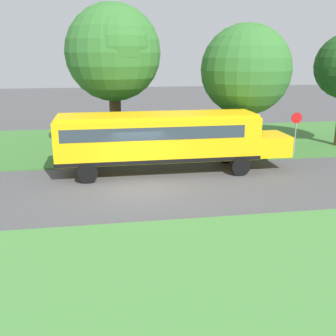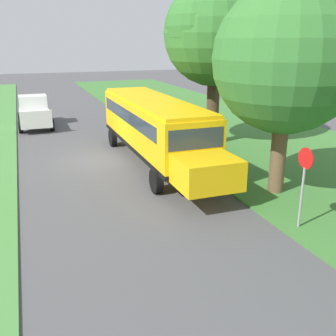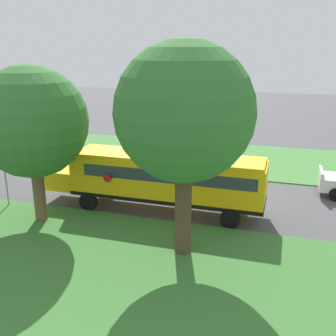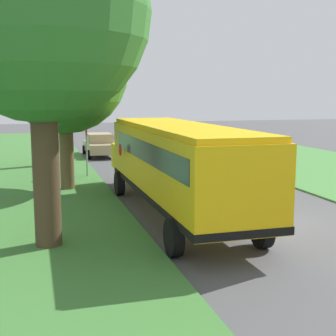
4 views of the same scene
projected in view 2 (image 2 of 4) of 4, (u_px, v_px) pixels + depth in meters
name	position (u px, v px, depth m)	size (l,w,h in m)	color
ground_plane	(100.00, 160.00, 20.20)	(120.00, 120.00, 0.00)	#4C4C4F
grass_verge	(266.00, 143.00, 23.49)	(12.00, 80.00, 0.08)	#3D7533
school_bus	(155.00, 125.00, 19.18)	(2.85, 12.42, 3.16)	yellow
pickup_truck	(34.00, 111.00, 27.92)	(2.28, 5.40, 2.10)	silver
oak_tree_beside_bus	(212.00, 32.00, 21.21)	(5.71, 5.69, 9.07)	#4C3826
oak_tree_roadside_mid	(287.00, 57.00, 14.28)	(5.48, 5.48, 7.96)	brown
stop_sign	(303.00, 179.00, 12.30)	(0.08, 0.68, 2.74)	gray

